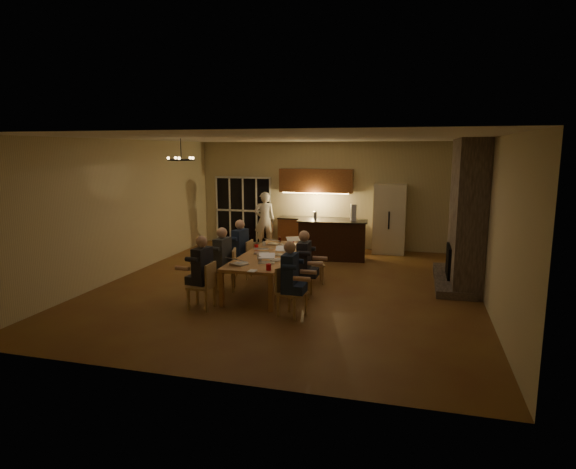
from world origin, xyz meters
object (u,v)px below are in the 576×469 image
Objects in this scene: bar_island at (332,240)px; laptop_c at (261,248)px; chair_right_far at (314,264)px; bar_bottle at (315,216)px; redcup_mid at (256,247)px; plate_near at (276,260)px; person_right_mid at (304,264)px; person_right_near at (290,279)px; person_left_near at (202,272)px; plate_far at (298,248)px; refrigerator at (390,219)px; laptop_d at (283,250)px; laptop_e at (275,240)px; laptop_f at (294,240)px; chair_left_near at (201,286)px; can_cola at (280,239)px; plate_left at (243,263)px; chandelier at (181,160)px; chair_left_far at (242,259)px; person_left_far at (240,249)px; standing_person at (265,220)px; mug_mid at (283,247)px; chair_left_mid at (225,270)px; redcup_far at (293,240)px; can_silver at (260,259)px; mug_front at (259,256)px; dining_table at (269,271)px; laptop_a at (239,259)px; person_left_mid at (223,260)px; chair_right_mid at (301,276)px; redcup_near at (269,267)px; chair_right_near at (292,292)px; mug_back at (264,244)px; laptop_b at (267,257)px.

bar_island reaches higher than laptop_c.
bar_bottle is (-0.47, 2.33, 0.76)m from chair_right_far.
bar_bottle reaches higher than chair_right_far.
plate_near is (0.72, -0.87, -0.05)m from redcup_mid.
bar_island is 1.36× the size of person_right_mid.
person_right_mid is (-0.01, 1.15, 0.00)m from person_right_near.
redcup_mid is (0.42, 1.92, 0.12)m from person_left_near.
bar_island is 2.36m from plate_far.
refrigerator reaches higher than laptop_d.
laptop_e is at bearing 34.07° from person_right_mid.
person_right_near reaches higher than laptop_e.
chair_left_near is at bearing -139.90° from laptop_f.
can_cola is at bearing -103.96° from laptop_c.
chandelier is at bearing 158.02° from plate_left.
chair_left_near is 1.00× the size of chair_left_far.
bar_bottle is (1.27, 2.37, 0.51)m from person_left_far.
refrigerator is 1.16× the size of standing_person.
mug_mid is at bearing -130.27° from laptop_f.
chair_left_mid is 7.42× the size of can_cola.
chair_left_mid reaches higher than redcup_far.
redcup_mid and can_silver have the same top height.
mug_front is at bearing 108.33° from laptop_e.
dining_table is 2.24× the size of person_left_near.
person_left_near is at bearing 67.14° from laptop_a.
person_left_mid is at bearing -17.78° from laptop_a.
person_left_near is 4.98× the size of plate_far.
chair_right_mid is 1.29m from plate_far.
bar_island is 1.97m from can_cola.
redcup_near is 0.46× the size of plate_near.
chair_right_near is 8.90× the size of mug_back.
laptop_b is at bearing -70.37° from mug_back.
chair_right_mid is at bearing -95.39° from bar_island.
laptop_b is at bearing -49.11° from mug_front.
chair_left_mid reaches higher than redcup_mid.
chair_left_far is 2.78× the size of laptop_d.
chandelier is 2.93m from plate_near.
laptop_e is 2.67× the size of redcup_mid.
person_right_mid is at bearing -123.15° from chair_right_mid.
laptop_d is at bearing -114.22° from refrigerator.
plate_left is at bearing -112.19° from plate_far.
chair_right_near is 2.78m from mug_back.
refrigerator is 6.15m from chair_right_near.
person_left_near is at bearing -136.81° from can_silver.
bar_island is 3.55m from person_right_mid.
plate_left is at bearing 112.38° from person_right_mid.
redcup_far is at bearing 6.12° from can_cola.
laptop_f is at bearing 13.61° from person_right_near.
dining_table is at bearing 160.79° from person_left_near.
person_left_near is at bearing -134.64° from plate_left.
chair_right_mid is 1.70m from person_left_mid.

